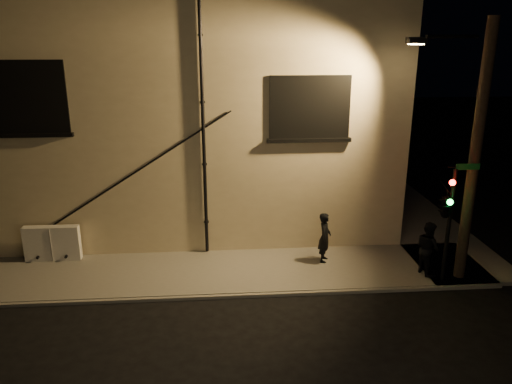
{
  "coord_description": "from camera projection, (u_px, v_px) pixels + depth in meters",
  "views": [
    {
      "loc": [
        -1.36,
        -12.78,
        7.25
      ],
      "look_at": [
        -0.21,
        1.8,
        2.58
      ],
      "focal_mm": 35.0,
      "sensor_mm": 36.0,
      "label": 1
    }
  ],
  "objects": [
    {
      "name": "ground",
      "position": [
        268.0,
        295.0,
        14.45
      ],
      "size": [
        90.0,
        90.0,
        0.0
      ],
      "primitive_type": "plane",
      "color": "black"
    },
    {
      "name": "sidewalk",
      "position": [
        289.0,
        234.0,
        18.69
      ],
      "size": [
        21.0,
        16.0,
        0.12
      ],
      "color": "slate",
      "rests_on": "ground"
    },
    {
      "name": "building",
      "position": [
        178.0,
        102.0,
        21.43
      ],
      "size": [
        16.2,
        12.23,
        8.8
      ],
      "color": "beige",
      "rests_on": "ground"
    },
    {
      "name": "utility_cabinet",
      "position": [
        52.0,
        243.0,
        16.29
      ],
      "size": [
        1.77,
        0.3,
        1.17
      ],
      "primitive_type": "cube",
      "color": "silver",
      "rests_on": "sidewalk"
    },
    {
      "name": "pedestrian_a",
      "position": [
        325.0,
        237.0,
        16.13
      ],
      "size": [
        0.57,
        0.7,
        1.65
      ],
      "primitive_type": "imported",
      "rotation": [
        0.0,
        0.0,
        1.24
      ],
      "color": "black",
      "rests_on": "sidewalk"
    },
    {
      "name": "pedestrian_b",
      "position": [
        428.0,
        248.0,
        15.32
      ],
      "size": [
        0.83,
        0.95,
        1.68
      ],
      "primitive_type": "imported",
      "rotation": [
        0.0,
        0.0,
        1.84
      ],
      "color": "black",
      "rests_on": "sidewalk"
    },
    {
      "name": "traffic_signal",
      "position": [
        446.0,
        205.0,
        14.3
      ],
      "size": [
        1.36,
        2.13,
        3.61
      ],
      "color": "black",
      "rests_on": "sidewalk"
    },
    {
      "name": "streetlamp_pole",
      "position": [
        472.0,
        151.0,
        14.2
      ],
      "size": [
        2.05,
        1.4,
        7.7
      ],
      "color": "black",
      "rests_on": "ground"
    }
  ]
}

